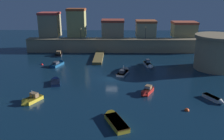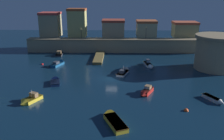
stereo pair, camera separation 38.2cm
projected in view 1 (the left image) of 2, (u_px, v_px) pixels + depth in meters
ground_plane at (112, 79)px, 52.96m from camera, size 139.89×139.89×0.00m
quay_wall at (113, 45)px, 76.14m from camera, size 53.83×3.75×4.19m
old_town_backdrop at (108, 26)px, 78.86m from camera, size 50.84×6.18×9.13m
fortress_tower at (217, 52)px, 58.57m from camera, size 10.80×10.80×8.37m
pier_dock at (99, 57)px, 68.91m from camera, size 2.44×13.03×0.70m
quay_lamp_0 at (81, 32)px, 75.04m from camera, size 0.32×0.32×3.09m
quay_lamp_1 at (146, 31)px, 74.56m from camera, size 0.32×0.32×3.69m
moored_boat_0 at (149, 65)px, 61.45m from camera, size 2.16×5.66×1.96m
moored_boat_1 at (215, 99)px, 42.03m from camera, size 3.06×4.49×1.05m
moored_boat_2 at (147, 91)px, 44.85m from camera, size 3.10×4.35×1.65m
moored_boat_3 at (55, 81)px, 50.41m from camera, size 2.66×4.46×1.66m
moored_boat_4 at (124, 71)px, 56.70m from camera, size 3.52×5.90×2.59m
moored_boat_5 at (30, 100)px, 41.38m from camera, size 3.53×4.62×2.56m
moored_boat_6 at (59, 63)px, 62.70m from camera, size 3.29×5.51×1.68m
moored_boat_8 at (59, 54)px, 72.64m from camera, size 2.27×5.03×1.96m
moored_boat_9 at (114, 119)px, 35.41m from camera, size 4.20×6.69×1.76m
mooring_buoy_0 at (187, 111)px, 38.73m from camera, size 0.78×0.78×0.78m
mooring_buoy_1 at (42, 65)px, 63.10m from camera, size 0.62×0.62×0.62m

